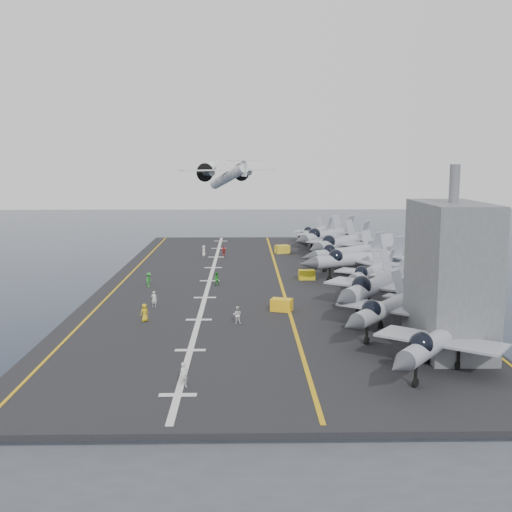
{
  "coord_description": "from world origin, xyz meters",
  "views": [
    {
      "loc": [
        -1.61,
        -80.44,
        25.81
      ],
      "look_at": [
        0.0,
        4.0,
        13.0
      ],
      "focal_mm": 45.0,
      "sensor_mm": 36.0,
      "label": 1
    }
  ],
  "objects_px": {
    "tow_cart_a": "(282,305)",
    "island_superstructure": "(451,259)",
    "transport_plane": "(229,176)",
    "fighter_jet_0": "(437,339)"
  },
  "relations": [
    {
      "from": "tow_cart_a",
      "to": "island_superstructure",
      "type": "bearing_deg",
      "value": -46.76
    },
    {
      "from": "island_superstructure",
      "to": "transport_plane",
      "type": "xyz_separation_m",
      "value": [
        -19.72,
        84.21,
        4.34
      ]
    },
    {
      "from": "tow_cart_a",
      "to": "transport_plane",
      "type": "relative_size",
      "value": 0.09
    },
    {
      "from": "fighter_jet_0",
      "to": "transport_plane",
      "type": "xyz_separation_m",
      "value": [
        -17.13,
        89.75,
        9.4
      ]
    },
    {
      "from": "tow_cart_a",
      "to": "fighter_jet_0",
      "type": "bearing_deg",
      "value": -61.97
    },
    {
      "from": "transport_plane",
      "to": "island_superstructure",
      "type": "bearing_deg",
      "value": -76.82
    },
    {
      "from": "fighter_jet_0",
      "to": "transport_plane",
      "type": "height_order",
      "value": "transport_plane"
    },
    {
      "from": "island_superstructure",
      "to": "tow_cart_a",
      "type": "distance_m",
      "value": 19.86
    },
    {
      "from": "transport_plane",
      "to": "tow_cart_a",
      "type": "bearing_deg",
      "value": -84.38
    },
    {
      "from": "island_superstructure",
      "to": "fighter_jet_0",
      "type": "relative_size",
      "value": 0.89
    }
  ]
}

